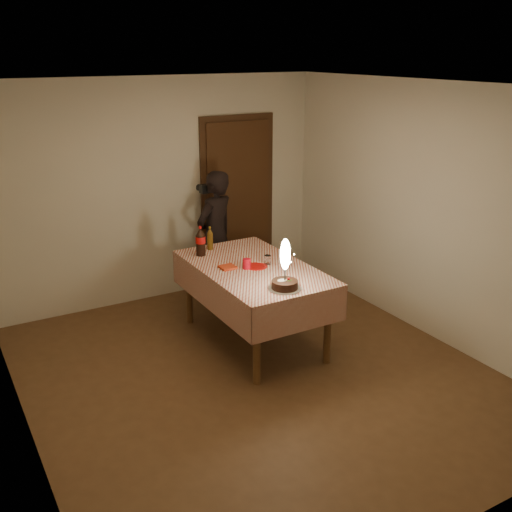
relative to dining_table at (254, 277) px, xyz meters
name	(u,v)px	position (x,y,z in m)	size (l,w,h in m)	color
ground	(257,375)	(-0.31, -0.62, -0.71)	(4.00, 4.50, 0.01)	brown
room_shell	(257,200)	(-0.28, -0.54, 0.94)	(4.04, 4.54, 2.62)	beige
dining_table	(254,277)	(0.00, 0.00, 0.00)	(1.02, 1.72, 0.82)	brown
birthday_cake	(285,275)	(-0.04, -0.64, 0.24)	(0.30, 0.30, 0.47)	white
red_plate	(256,266)	(0.02, -0.02, 0.11)	(0.22, 0.22, 0.01)	#BB100D
red_cup	(247,264)	(-0.09, -0.02, 0.16)	(0.08, 0.08, 0.10)	red
clear_cup	(268,260)	(0.16, 0.00, 0.15)	(0.07, 0.07, 0.09)	white
napkin_stack	(228,267)	(-0.24, 0.09, 0.12)	(0.15, 0.15, 0.02)	#A82D13
cola_bottle	(201,241)	(-0.31, 0.58, 0.26)	(0.10, 0.10, 0.32)	black
amber_bottle_left	(210,239)	(-0.14, 0.70, 0.23)	(0.06, 0.06, 0.26)	#593A0F
photographer	(215,236)	(0.18, 1.23, 0.07)	(0.67, 0.57, 1.56)	black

